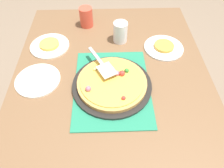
{
  "coord_description": "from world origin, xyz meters",
  "views": [
    {
      "loc": [
        -0.63,
        0.02,
        1.53
      ],
      "look_at": [
        0.0,
        0.0,
        0.77
      ],
      "focal_mm": 33.36,
      "sensor_mm": 36.0,
      "label": 1
    }
  ],
  "objects_px": {
    "served_slice_left": "(164,46)",
    "cup_near": "(120,32)",
    "plate_far_right": "(50,46)",
    "pizza": "(112,82)",
    "served_slice_right": "(49,44)",
    "cup_far": "(86,17)",
    "plate_side": "(38,80)",
    "pizza_pan": "(112,85)",
    "pizza_server": "(102,64)",
    "plate_near_left": "(164,48)"
  },
  "relations": [
    {
      "from": "cup_near",
      "to": "pizza_server",
      "type": "height_order",
      "value": "cup_near"
    },
    {
      "from": "plate_far_right",
      "to": "cup_far",
      "type": "distance_m",
      "value": 0.29
    },
    {
      "from": "plate_far_right",
      "to": "pizza_server",
      "type": "height_order",
      "value": "pizza_server"
    },
    {
      "from": "pizza",
      "to": "plate_far_right",
      "type": "height_order",
      "value": "pizza"
    },
    {
      "from": "cup_far",
      "to": "pizza_server",
      "type": "distance_m",
      "value": 0.43
    },
    {
      "from": "pizza_pan",
      "to": "cup_near",
      "type": "xyz_separation_m",
      "value": [
        0.35,
        -0.06,
        0.05
      ]
    },
    {
      "from": "plate_side",
      "to": "cup_near",
      "type": "height_order",
      "value": "cup_near"
    },
    {
      "from": "plate_far_right",
      "to": "plate_side",
      "type": "bearing_deg",
      "value": 176.01
    },
    {
      "from": "plate_near_left",
      "to": "plate_far_right",
      "type": "relative_size",
      "value": 1.0
    },
    {
      "from": "plate_near_left",
      "to": "served_slice_right",
      "type": "distance_m",
      "value": 0.65
    },
    {
      "from": "pizza_pan",
      "to": "served_slice_left",
      "type": "height_order",
      "value": "served_slice_left"
    },
    {
      "from": "plate_near_left",
      "to": "cup_near",
      "type": "xyz_separation_m",
      "value": [
        0.08,
        0.24,
        0.06
      ]
    },
    {
      "from": "served_slice_right",
      "to": "cup_near",
      "type": "xyz_separation_m",
      "value": [
        0.04,
        -0.41,
        0.04
      ]
    },
    {
      "from": "pizza_server",
      "to": "plate_far_right",
      "type": "bearing_deg",
      "value": 53.71
    },
    {
      "from": "pizza",
      "to": "cup_near",
      "type": "xyz_separation_m",
      "value": [
        0.35,
        -0.06,
        0.03
      ]
    },
    {
      "from": "plate_near_left",
      "to": "plate_far_right",
      "type": "distance_m",
      "value": 0.65
    },
    {
      "from": "served_slice_left",
      "to": "cup_near",
      "type": "height_order",
      "value": "cup_near"
    },
    {
      "from": "pizza",
      "to": "plate_far_right",
      "type": "relative_size",
      "value": 1.5
    },
    {
      "from": "pizza_pan",
      "to": "served_slice_right",
      "type": "height_order",
      "value": "served_slice_right"
    },
    {
      "from": "plate_side",
      "to": "cup_near",
      "type": "distance_m",
      "value": 0.52
    },
    {
      "from": "plate_near_left",
      "to": "plate_side",
      "type": "distance_m",
      "value": 0.7
    },
    {
      "from": "plate_side",
      "to": "pizza_server",
      "type": "xyz_separation_m",
      "value": [
        0.04,
        -0.32,
        0.07
      ]
    },
    {
      "from": "pizza_server",
      "to": "served_slice_right",
      "type": "bearing_deg",
      "value": 53.71
    },
    {
      "from": "served_slice_right",
      "to": "pizza_server",
      "type": "height_order",
      "value": "pizza_server"
    },
    {
      "from": "cup_near",
      "to": "plate_far_right",
      "type": "bearing_deg",
      "value": 95.89
    },
    {
      "from": "cup_far",
      "to": "plate_side",
      "type": "bearing_deg",
      "value": 154.19
    },
    {
      "from": "plate_near_left",
      "to": "cup_far",
      "type": "bearing_deg",
      "value": 61.95
    },
    {
      "from": "served_slice_left",
      "to": "served_slice_right",
      "type": "distance_m",
      "value": 0.65
    },
    {
      "from": "plate_side",
      "to": "cup_near",
      "type": "xyz_separation_m",
      "value": [
        0.3,
        -0.42,
        0.06
      ]
    },
    {
      "from": "pizza",
      "to": "plate_side",
      "type": "height_order",
      "value": "pizza"
    },
    {
      "from": "pizza_pan",
      "to": "plate_far_right",
      "type": "distance_m",
      "value": 0.46
    },
    {
      "from": "pizza",
      "to": "served_slice_right",
      "type": "xyz_separation_m",
      "value": [
        0.31,
        0.35,
        -0.02
      ]
    },
    {
      "from": "served_slice_left",
      "to": "cup_near",
      "type": "xyz_separation_m",
      "value": [
        0.08,
        0.24,
        0.04
      ]
    },
    {
      "from": "pizza_pan",
      "to": "pizza",
      "type": "height_order",
      "value": "pizza"
    },
    {
      "from": "pizza",
      "to": "pizza_pan",
      "type": "bearing_deg",
      "value": 172.07
    },
    {
      "from": "pizza_pan",
      "to": "plate_near_left",
      "type": "relative_size",
      "value": 1.73
    },
    {
      "from": "plate_near_left",
      "to": "served_slice_left",
      "type": "distance_m",
      "value": 0.01
    },
    {
      "from": "plate_near_left",
      "to": "served_slice_right",
      "type": "bearing_deg",
      "value": 86.79
    },
    {
      "from": "pizza",
      "to": "plate_far_right",
      "type": "distance_m",
      "value": 0.46
    },
    {
      "from": "served_slice_right",
      "to": "cup_far",
      "type": "height_order",
      "value": "cup_far"
    },
    {
      "from": "plate_side",
      "to": "pizza_server",
      "type": "height_order",
      "value": "pizza_server"
    },
    {
      "from": "served_slice_left",
      "to": "plate_far_right",
      "type": "bearing_deg",
      "value": 86.79
    },
    {
      "from": "served_slice_right",
      "to": "cup_near",
      "type": "relative_size",
      "value": 0.92
    },
    {
      "from": "plate_near_left",
      "to": "cup_far",
      "type": "relative_size",
      "value": 1.83
    },
    {
      "from": "cup_near",
      "to": "cup_far",
      "type": "bearing_deg",
      "value": 51.76
    },
    {
      "from": "plate_near_left",
      "to": "pizza_server",
      "type": "relative_size",
      "value": 0.99
    },
    {
      "from": "cup_far",
      "to": "cup_near",
      "type": "bearing_deg",
      "value": -128.24
    },
    {
      "from": "served_slice_left",
      "to": "served_slice_right",
      "type": "height_order",
      "value": "same"
    },
    {
      "from": "pizza_server",
      "to": "served_slice_left",
      "type": "bearing_deg",
      "value": -62.04
    },
    {
      "from": "plate_far_right",
      "to": "pizza_server",
      "type": "bearing_deg",
      "value": -126.29
    }
  ]
}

